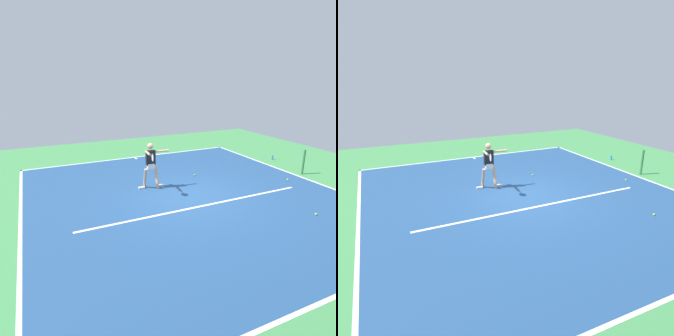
# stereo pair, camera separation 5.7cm
# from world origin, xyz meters

# --- Properties ---
(ground_plane) EXTENTS (20.43, 20.43, 0.00)m
(ground_plane) POSITION_xyz_m (0.00, 0.00, 0.00)
(ground_plane) COLOR #428E4C
(court_surface) EXTENTS (10.68, 11.33, 0.00)m
(court_surface) POSITION_xyz_m (0.00, 0.00, 0.00)
(court_surface) COLOR navy
(court_surface) RESTS_ON ground_plane
(court_line_baseline_near) EXTENTS (10.68, 0.10, 0.01)m
(court_line_baseline_near) POSITION_xyz_m (0.00, -5.62, 0.00)
(court_line_baseline_near) COLOR white
(court_line_baseline_near) RESTS_ON ground_plane
(court_line_baseline_far) EXTENTS (10.68, 0.10, 0.01)m
(court_line_baseline_far) POSITION_xyz_m (0.00, 5.62, 0.00)
(court_line_baseline_far) COLOR white
(court_line_baseline_far) RESTS_ON ground_plane
(court_line_sideline_left) EXTENTS (0.10, 11.33, 0.01)m
(court_line_sideline_left) POSITION_xyz_m (-5.29, 0.00, 0.00)
(court_line_sideline_left) COLOR white
(court_line_sideline_left) RESTS_ON ground_plane
(court_line_sideline_right) EXTENTS (0.10, 11.33, 0.01)m
(court_line_sideline_right) POSITION_xyz_m (5.29, 0.00, 0.00)
(court_line_sideline_right) COLOR white
(court_line_sideline_right) RESTS_ON ground_plane
(court_line_service) EXTENTS (8.01, 0.10, 0.01)m
(court_line_service) POSITION_xyz_m (0.00, 0.98, 0.00)
(court_line_service) COLOR white
(court_line_service) RESTS_ON ground_plane
(court_line_centre_mark) EXTENTS (0.10, 0.30, 0.01)m
(court_line_centre_mark) POSITION_xyz_m (0.00, -5.42, 0.00)
(court_line_centre_mark) COLOR white
(court_line_centre_mark) RESTS_ON ground_plane
(net_post) EXTENTS (0.09, 0.09, 1.07)m
(net_post) POSITION_xyz_m (-5.64, 0.00, 0.54)
(net_post) COLOR #38753D
(net_post) RESTS_ON ground_plane
(tennis_player) EXTENTS (1.19, 1.23, 1.73)m
(tennis_player) POSITION_xyz_m (0.82, -1.23, 0.98)
(tennis_player) COLOR tan
(tennis_player) RESTS_ON ground_plane
(tennis_ball_centre_court) EXTENTS (0.07, 0.07, 0.07)m
(tennis_ball_centre_court) POSITION_xyz_m (-4.47, 0.33, 0.03)
(tennis_ball_centre_court) COLOR #CCE033
(tennis_ball_centre_court) RESTS_ON ground_plane
(tennis_ball_by_baseline) EXTENTS (0.07, 0.07, 0.07)m
(tennis_ball_by_baseline) POSITION_xyz_m (-1.36, -1.78, 0.03)
(tennis_ball_by_baseline) COLOR yellow
(tennis_ball_by_baseline) RESTS_ON ground_plane
(tennis_ball_near_service_line) EXTENTS (0.07, 0.07, 0.07)m
(tennis_ball_near_service_line) POSITION_xyz_m (-2.85, 3.01, 0.03)
(tennis_ball_near_service_line) COLOR #CCE033
(tennis_ball_near_service_line) RESTS_ON ground_plane
(water_bottle) EXTENTS (0.07, 0.07, 0.22)m
(water_bottle) POSITION_xyz_m (-6.12, -2.26, 0.11)
(water_bottle) COLOR blue
(water_bottle) RESTS_ON ground_plane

